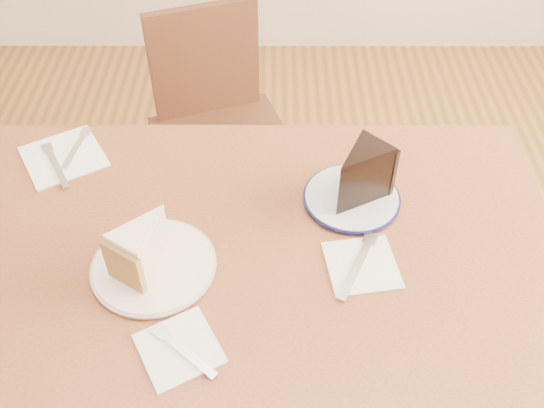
{
  "coord_description": "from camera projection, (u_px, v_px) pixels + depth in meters",
  "views": [
    {
      "loc": [
        0.05,
        -0.72,
        1.63
      ],
      "look_at": [
        0.05,
        0.09,
        0.8
      ],
      "focal_mm": 40.0,
      "sensor_mm": 36.0,
      "label": 1
    }
  ],
  "objects": [
    {
      "name": "plate_cream",
      "position": [
        154.0,
        266.0,
        1.11
      ],
      "size": [
        0.22,
        0.22,
        0.01
      ],
      "primitive_type": "cylinder",
      "color": "white",
      "rests_on": "table"
    },
    {
      "name": "knife_navy",
      "position": [
        357.0,
        266.0,
        1.11
      ],
      "size": [
        0.09,
        0.16,
        0.0
      ],
      "primitive_type": "cube",
      "rotation": [
        0.0,
        0.0,
        -0.44
      ],
      "color": "white",
      "rests_on": "napkin_navy"
    },
    {
      "name": "napkin_navy",
      "position": [
        362.0,
        265.0,
        1.11
      ],
      "size": [
        0.14,
        0.14,
        0.0
      ],
      "primitive_type": "cube",
      "rotation": [
        0.0,
        0.0,
        0.15
      ],
      "color": "white",
      "rests_on": "table"
    },
    {
      "name": "fork_spare",
      "position": [
        76.0,
        148.0,
        1.34
      ],
      "size": [
        0.04,
        0.14,
        0.0
      ],
      "primitive_type": "cube",
      "rotation": [
        0.0,
        0.0,
        -0.16
      ],
      "color": "silver",
      "rests_on": "napkin_spare"
    },
    {
      "name": "napkin_spare",
      "position": [
        64.0,
        157.0,
        1.33
      ],
      "size": [
        0.22,
        0.22,
        0.0
      ],
      "primitive_type": "cube",
      "rotation": [
        0.0,
        0.0,
        0.54
      ],
      "color": "white",
      "rests_on": "table"
    },
    {
      "name": "napkin_cream",
      "position": [
        179.0,
        348.0,
        0.99
      ],
      "size": [
        0.16,
        0.16,
        0.0
      ],
      "primitive_type": "cube",
      "rotation": [
        0.0,
        0.0,
        0.5
      ],
      "color": "white",
      "rests_on": "table"
    },
    {
      "name": "fork_cream",
      "position": [
        184.0,
        352.0,
        0.98
      ],
      "size": [
        0.12,
        0.1,
        0.0
      ],
      "primitive_type": "cube",
      "rotation": [
        0.0,
        0.0,
        0.86
      ],
      "color": "silver",
      "rests_on": "napkin_cream"
    },
    {
      "name": "plate_navy",
      "position": [
        352.0,
        198.0,
        1.23
      ],
      "size": [
        0.19,
        0.19,
        0.01
      ],
      "primitive_type": "cylinder",
      "color": "silver",
      "rests_on": "table"
    },
    {
      "name": "table",
      "position": [
        249.0,
        290.0,
        1.2
      ],
      "size": [
        1.2,
        0.8,
        0.75
      ],
      "color": "#4C2614",
      "rests_on": "ground"
    },
    {
      "name": "carrot_cake",
      "position": [
        147.0,
        245.0,
        1.08
      ],
      "size": [
        0.13,
        0.14,
        0.09
      ],
      "primitive_type": null,
      "rotation": [
        0.0,
        0.0,
        -0.57
      ],
      "color": "beige",
      "rests_on": "plate_cream"
    },
    {
      "name": "knife_spare",
      "position": [
        56.0,
        166.0,
        1.3
      ],
      "size": [
        0.09,
        0.15,
        0.0
      ],
      "primitive_type": "cube",
      "rotation": [
        0.0,
        0.0,
        0.53
      ],
      "color": "silver",
      "rests_on": "napkin_spare"
    },
    {
      "name": "chocolate_cake",
      "position": [
        357.0,
        180.0,
        1.18
      ],
      "size": [
        0.14,
        0.14,
        0.11
      ],
      "primitive_type": null,
      "rotation": [
        0.0,
        0.0,
        2.38
      ],
      "color": "black",
      "rests_on": "plate_navy"
    },
    {
      "name": "chair_far",
      "position": [
        220.0,
        131.0,
        1.87
      ],
      "size": [
        0.51,
        0.51,
        0.8
      ],
      "rotation": [
        0.0,
        0.0,
        3.49
      ],
      "color": "black",
      "rests_on": "ground"
    }
  ]
}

